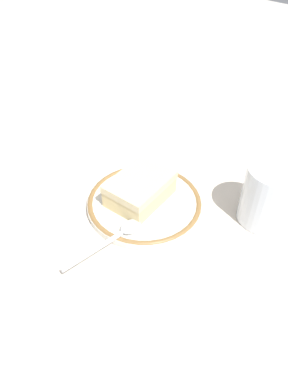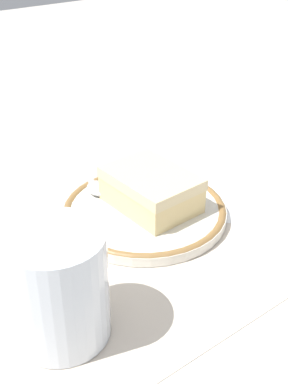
{
  "view_description": "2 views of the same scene",
  "coord_description": "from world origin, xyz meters",
  "px_view_note": "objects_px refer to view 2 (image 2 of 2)",
  "views": [
    {
      "loc": [
        -0.28,
        0.33,
        0.42
      ],
      "look_at": [
        -0.01,
        0.0,
        0.03
      ],
      "focal_mm": 34.72,
      "sensor_mm": 36.0,
      "label": 1
    },
    {
      "loc": [
        -0.3,
        -0.38,
        0.31
      ],
      "look_at": [
        -0.01,
        0.0,
        0.03
      ],
      "focal_mm": 46.75,
      "sensor_mm": 36.0,
      "label": 2
    }
  ],
  "objects_px": {
    "cake_slice": "(151,190)",
    "spoon": "(90,179)",
    "cup": "(59,292)",
    "napkin": "(263,197)",
    "plate": "(144,210)"
  },
  "relations": [
    {
      "from": "plate",
      "to": "spoon",
      "type": "distance_m",
      "value": 0.09
    },
    {
      "from": "cup",
      "to": "napkin",
      "type": "bearing_deg",
      "value": 7.98
    },
    {
      "from": "cake_slice",
      "to": "cup",
      "type": "relative_size",
      "value": 1.07
    },
    {
      "from": "plate",
      "to": "napkin",
      "type": "bearing_deg",
      "value": -22.28
    },
    {
      "from": "napkin",
      "to": "cup",
      "type": "bearing_deg",
      "value": -172.02
    },
    {
      "from": "spoon",
      "to": "napkin",
      "type": "distance_m",
      "value": 0.21
    },
    {
      "from": "plate",
      "to": "cup",
      "type": "xyz_separation_m",
      "value": [
        -0.16,
        -0.1,
        0.04
      ]
    },
    {
      "from": "plate",
      "to": "spoon",
      "type": "xyz_separation_m",
      "value": [
        -0.02,
        0.08,
        0.01
      ]
    },
    {
      "from": "cake_slice",
      "to": "spoon",
      "type": "height_order",
      "value": "cake_slice"
    },
    {
      "from": "cup",
      "to": "napkin",
      "type": "height_order",
      "value": "cup"
    },
    {
      "from": "plate",
      "to": "cup",
      "type": "bearing_deg",
      "value": -148.42
    },
    {
      "from": "cake_slice",
      "to": "cup",
      "type": "height_order",
      "value": "cup"
    },
    {
      "from": "plate",
      "to": "cake_slice",
      "type": "height_order",
      "value": "cake_slice"
    },
    {
      "from": "plate",
      "to": "spoon",
      "type": "height_order",
      "value": "spoon"
    },
    {
      "from": "plate",
      "to": "cake_slice",
      "type": "bearing_deg",
      "value": -18.07
    }
  ]
}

